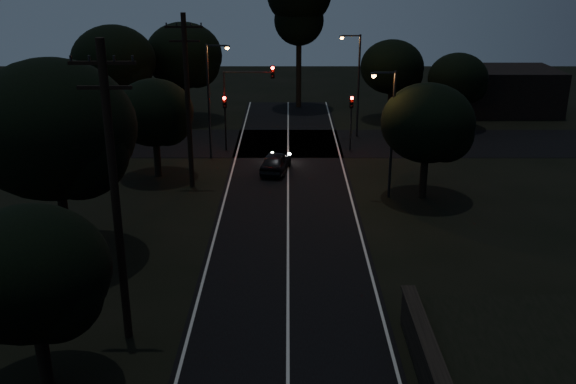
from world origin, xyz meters
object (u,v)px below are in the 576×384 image
object	(u,v)px
tall_pine	(299,2)
streetlight_b	(356,79)
streetlight_c	(390,126)
streetlight_a	(211,94)
signal_mast	(248,92)
car	(276,162)
utility_pole_mid	(115,193)
signal_left	(225,113)
utility_pole_far	(188,99)
signal_right	(351,113)

from	to	relation	value
tall_pine	streetlight_b	bearing A→B (deg)	-68.62
tall_pine	streetlight_c	bearing A→B (deg)	-79.07
streetlight_a	streetlight_b	distance (m)	12.19
signal_mast	streetlight_c	xyz separation A→B (m)	(8.74, -9.99, 0.01)
streetlight_b	car	xyz separation A→B (m)	(-6.13, -9.12, -3.95)
utility_pole_mid	signal_mast	xyz separation A→B (m)	(3.09, 24.99, -1.40)
signal_left	streetlight_a	world-z (taller)	streetlight_a
utility_pole_far	signal_left	world-z (taller)	utility_pole_far
streetlight_c	signal_left	bearing A→B (deg)	136.24
utility_pole_far	signal_right	distance (m)	13.53
utility_pole_far	signal_left	distance (m)	8.53
signal_right	signal_mast	size ratio (longest dim) A/B	0.66
streetlight_b	utility_pole_mid	bearing A→B (deg)	-111.30
signal_right	streetlight_c	world-z (taller)	streetlight_c
signal_left	signal_right	distance (m)	9.20
tall_pine	streetlight_b	xyz separation A→B (m)	(4.31, -11.00, -5.06)
signal_left	signal_mast	size ratio (longest dim) A/B	0.66
utility_pole_far	tall_pine	world-z (taller)	tall_pine
tall_pine	signal_left	bearing A→B (deg)	-110.46
utility_pole_mid	car	xyz separation A→B (m)	(5.17, 19.88, -5.05)
streetlight_a	streetlight_b	world-z (taller)	same
utility_pole_mid	signal_right	bearing A→B (deg)	67.01
signal_mast	streetlight_b	xyz separation A→B (m)	(8.22, 4.01, 0.30)
utility_pole_mid	signal_mast	distance (m)	25.22
utility_pole_far	tall_pine	bearing A→B (deg)	73.07
utility_pole_mid	streetlight_b	world-z (taller)	utility_pole_mid
tall_pine	signal_right	world-z (taller)	tall_pine
signal_left	streetlight_b	world-z (taller)	streetlight_b
streetlight_a	car	world-z (taller)	streetlight_a
tall_pine	car	size ratio (longest dim) A/B	3.33
tall_pine	streetlight_b	size ratio (longest dim) A/B	1.68
tall_pine	streetlight_c	size ratio (longest dim) A/B	1.79
signal_left	signal_mast	xyz separation A→B (m)	(1.69, 0.00, 1.50)
utility_pole_far	signal_mast	xyz separation A→B (m)	(3.09, 7.99, -1.15)
signal_mast	streetlight_a	size ratio (longest dim) A/B	0.78
utility_pole_far	signal_right	bearing A→B (deg)	37.00
signal_right	utility_pole_far	bearing A→B (deg)	-143.00
signal_right	streetlight_b	bearing A→B (deg)	80.00
tall_pine	signal_left	xyz separation A→B (m)	(-5.60, -15.01, -6.86)
tall_pine	signal_mast	bearing A→B (deg)	-104.62
utility_pole_mid	car	bearing A→B (deg)	75.41
signal_right	signal_left	bearing A→B (deg)	180.00
signal_left	signal_right	size ratio (longest dim) A/B	1.00
tall_pine	signal_right	distance (m)	16.89
utility_pole_far	signal_left	xyz separation A→B (m)	(1.40, 7.99, -2.65)
utility_pole_far	car	bearing A→B (deg)	29.11
tall_pine	car	xyz separation A→B (m)	(-1.83, -20.12, -9.01)
utility_pole_mid	streetlight_c	distance (m)	19.15
signal_right	streetlight_a	xyz separation A→B (m)	(-9.91, -1.99, 1.80)
car	utility_pole_far	bearing A→B (deg)	38.96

